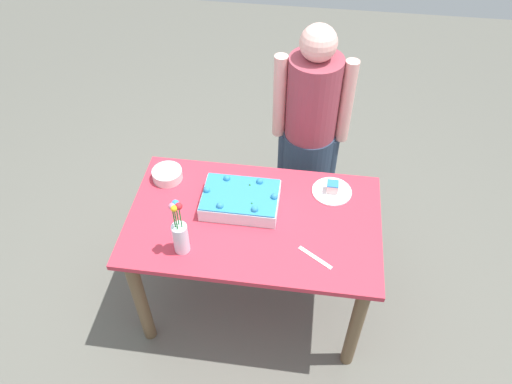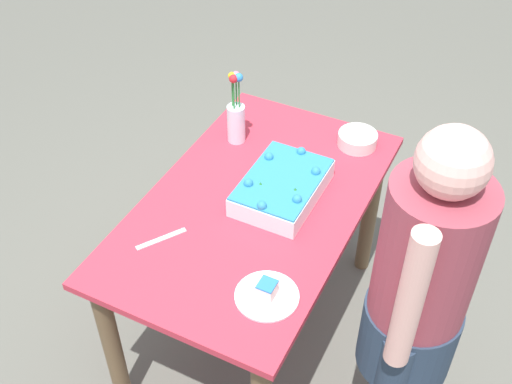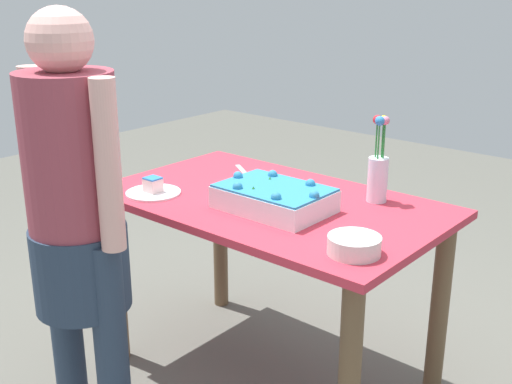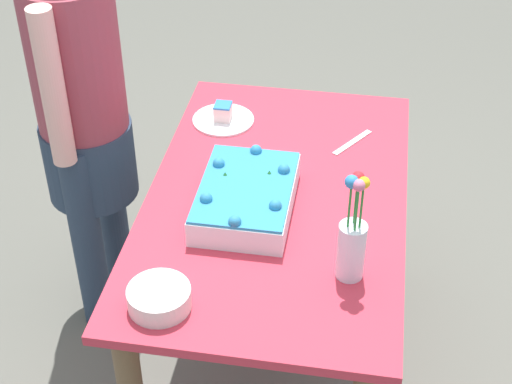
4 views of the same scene
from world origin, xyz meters
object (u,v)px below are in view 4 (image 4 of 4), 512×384
Objects in this scene: sheet_cake at (246,197)px; flower_vase at (352,241)px; cake_knife at (352,142)px; fruit_bowl at (159,298)px; person_standing at (82,111)px; serving_plate_with_slice at (223,117)px.

flower_vase reaches higher than sheet_cake.
cake_knife is 1.16× the size of fruit_bowl.
sheet_cake is at bearing -27.77° from person_standing.
flower_vase reaches higher than serving_plate_with_slice.
sheet_cake is 2.06× the size of cake_knife.
sheet_cake is 0.69m from person_standing.
person_standing is at bearing 108.38° from serving_plate_with_slice.
flower_vase is at bearing -126.11° from sheet_cake.
serving_plate_with_slice is at bearing 1.05° from fruit_bowl.
cake_knife is at bearing -27.45° from fruit_bowl.
person_standing reaches higher than cake_knife.
serving_plate_with_slice reaches higher than fruit_bowl.
fruit_bowl is at bearing 5.99° from cake_knife.
flower_vase reaches higher than fruit_bowl.
person_standing reaches higher than serving_plate_with_slice.
person_standing is (-0.15, 0.45, 0.07)m from serving_plate_with_slice.
sheet_cake is 0.46m from fruit_bowl.
flower_vase is 0.52m from fruit_bowl.
fruit_bowl is (-0.90, -0.02, 0.01)m from serving_plate_with_slice.
serving_plate_with_slice is 0.90m from fruit_bowl.
person_standing is at bearing -51.24° from cake_knife.
cake_knife is 0.94m from fruit_bowl.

